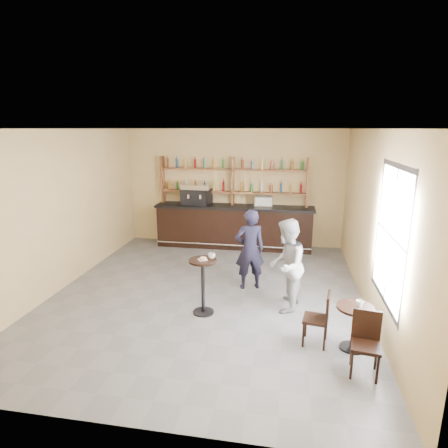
% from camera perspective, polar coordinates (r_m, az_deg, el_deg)
% --- Properties ---
extents(floor, '(7.00, 7.00, 0.00)m').
position_cam_1_polar(floor, '(7.59, -2.56, -10.62)').
color(floor, slate).
rests_on(floor, ground).
extents(ceiling, '(7.00, 7.00, 0.00)m').
position_cam_1_polar(ceiling, '(6.88, -2.87, 14.32)').
color(ceiling, white).
rests_on(ceiling, wall_back).
extents(wall_back, '(7.00, 0.00, 7.00)m').
position_cam_1_polar(wall_back, '(10.45, 1.45, 5.54)').
color(wall_back, tan).
rests_on(wall_back, floor).
extents(wall_front, '(7.00, 0.00, 7.00)m').
position_cam_1_polar(wall_front, '(3.89, -14.05, -10.43)').
color(wall_front, tan).
rests_on(wall_front, floor).
extents(wall_left, '(0.00, 7.00, 7.00)m').
position_cam_1_polar(wall_left, '(8.24, -23.54, 1.94)').
color(wall_left, tan).
rests_on(wall_left, floor).
extents(wall_right, '(0.00, 7.00, 7.00)m').
position_cam_1_polar(wall_right, '(7.06, 21.79, 0.20)').
color(wall_right, tan).
rests_on(wall_right, floor).
extents(window_pane, '(0.00, 2.00, 2.00)m').
position_cam_1_polar(window_pane, '(5.91, 24.11, -1.67)').
color(window_pane, white).
rests_on(window_pane, wall_right).
extents(window_frame, '(0.04, 1.70, 2.10)m').
position_cam_1_polar(window_frame, '(5.91, 24.05, -1.66)').
color(window_frame, black).
rests_on(window_frame, wall_right).
extents(shelf_unit, '(4.00, 0.26, 1.40)m').
position_cam_1_polar(shelf_unit, '(10.29, 1.35, 6.58)').
color(shelf_unit, brown).
rests_on(shelf_unit, wall_back).
extents(liquor_bottles, '(3.68, 0.10, 1.00)m').
position_cam_1_polar(liquor_bottles, '(10.27, 1.35, 7.52)').
color(liquor_bottles, '#8C5919').
rests_on(liquor_bottles, shelf_unit).
extents(bar_counter, '(4.30, 0.84, 1.16)m').
position_cam_1_polar(bar_counter, '(10.31, 1.53, -0.37)').
color(bar_counter, black).
rests_on(bar_counter, floor).
extents(espresso_machine, '(0.83, 0.60, 0.55)m').
position_cam_1_polar(espresso_machine, '(10.32, -4.20, 4.48)').
color(espresso_machine, black).
rests_on(espresso_machine, bar_counter).
extents(pastry_case, '(0.49, 0.40, 0.28)m').
position_cam_1_polar(pastry_case, '(10.07, 6.08, 3.41)').
color(pastry_case, silver).
rests_on(pastry_case, bar_counter).
extents(pedestal_table, '(0.64, 0.64, 1.00)m').
position_cam_1_polar(pedestal_table, '(6.68, -3.21, -9.52)').
color(pedestal_table, black).
rests_on(pedestal_table, floor).
extents(napkin, '(0.21, 0.21, 0.00)m').
position_cam_1_polar(napkin, '(6.49, -3.27, -5.45)').
color(napkin, white).
rests_on(napkin, pedestal_table).
extents(donut, '(0.14, 0.14, 0.05)m').
position_cam_1_polar(donut, '(6.47, -3.21, -5.28)').
color(donut, '#C07D46').
rests_on(donut, napkin).
extents(cup_pedestal, '(0.13, 0.13, 0.09)m').
position_cam_1_polar(cup_pedestal, '(6.54, -1.88, -4.86)').
color(cup_pedestal, white).
rests_on(cup_pedestal, pedestal_table).
extents(man_main, '(0.70, 0.57, 1.66)m').
position_cam_1_polar(man_main, '(7.60, 3.94, -3.88)').
color(man_main, black).
rests_on(man_main, floor).
extents(cafe_table, '(0.56, 0.56, 0.69)m').
position_cam_1_polar(cafe_table, '(6.05, 19.16, -14.72)').
color(cafe_table, black).
rests_on(cafe_table, floor).
extents(cup_cafe, '(0.13, 0.13, 0.10)m').
position_cam_1_polar(cup_cafe, '(5.88, 19.96, -11.36)').
color(cup_cafe, white).
rests_on(cup_cafe, cafe_table).
extents(chair_west, '(0.42, 0.42, 0.84)m').
position_cam_1_polar(chair_west, '(5.99, 13.80, -13.79)').
color(chair_west, black).
rests_on(chair_west, floor).
extents(chair_south, '(0.42, 0.42, 0.86)m').
position_cam_1_polar(chair_south, '(5.50, 20.76, -16.92)').
color(chair_south, black).
rests_on(chair_south, floor).
extents(patron_second, '(0.75, 0.90, 1.68)m').
position_cam_1_polar(patron_second, '(6.78, 9.45, -6.24)').
color(patron_second, '#A1A2A7').
rests_on(patron_second, floor).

